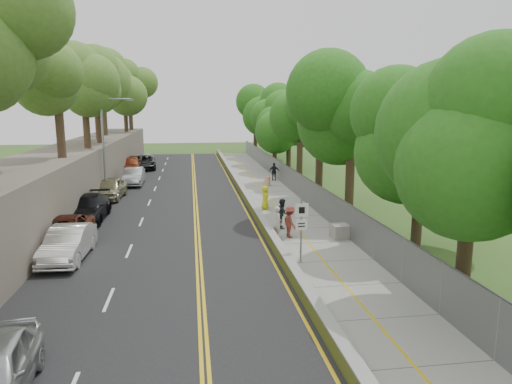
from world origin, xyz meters
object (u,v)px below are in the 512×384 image
Objects in this scene: signpost at (301,223)px; concrete_block at (342,231)px; car_2 at (63,234)px; person_far at (274,172)px; car_1 at (68,243)px; painter_0 at (265,198)px; streetlight at (106,141)px; construction_barrel at (267,181)px.

signpost is 5.14m from concrete_block.
car_2 is 24.86m from person_far.
car_1 is 14.53m from painter_0.
car_1 is at bearing 169.10° from signpost.
painter_0 is (11.12, 9.35, 0.05)m from car_1.
streetlight is 15.39m from car_1.
person_far is at bearing 25.23° from streetlight.
concrete_block is (1.30, -17.31, -0.03)m from construction_barrel.
car_1 is at bearing -87.83° from streetlight.
streetlight is 4.78× the size of painter_0.
car_1 is at bearing -71.64° from car_2.
painter_0 reaches higher than car_2.
painter_0 reaches higher than concrete_block.
streetlight reaches higher than car_2.
signpost is at bearing -55.92° from streetlight.
streetlight is 4.53× the size of person_far.
signpost reaches higher than person_far.
construction_barrel is 0.18× the size of car_1.
person_far is at bearing 58.60° from car_1.
car_2 reaches higher than concrete_block.
signpost is 11.21m from car_1.
streetlight is 6.85× the size of concrete_block.
streetlight reaches higher than concrete_block.
signpost is 24.13m from person_far.
car_2 reaches higher than construction_barrel.
painter_0 is 12.79m from person_far.
streetlight reaches higher than painter_0.
painter_0 is at bearing 93.92° from person_far.
car_1 is (-10.95, 2.11, -1.13)m from signpost.
person_far is (14.77, 20.00, 0.09)m from car_2.
construction_barrel is at bearing 16.46° from streetlight.
construction_barrel is at bearing 94.30° from concrete_block.
car_2 is (-0.14, -13.11, -3.80)m from streetlight.
signpost is at bearing -9.48° from car_1.
person_far is at bearing 82.58° from signpost.
painter_0 is (11.83, 7.55, 0.05)m from car_2.
car_2 is at bearing 112.73° from car_1.
concrete_block is 14.91m from car_2.
streetlight is 16.59m from person_far.
streetlight is at bearing 124.08° from signpost.
concrete_block is at bearing 107.59° from person_far.
painter_0 reaches higher than car_1.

